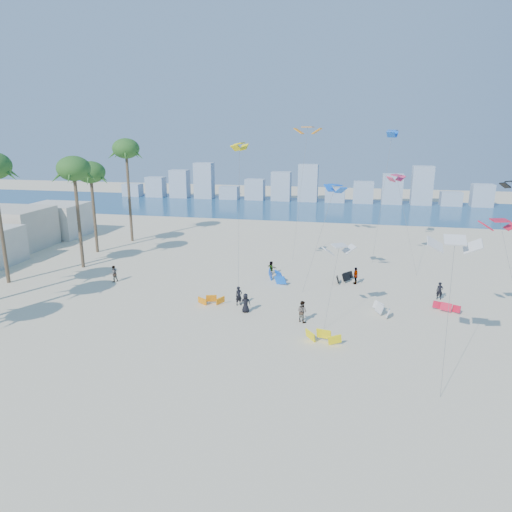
# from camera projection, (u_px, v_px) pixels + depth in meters

# --- Properties ---
(ground) EXTENTS (220.00, 220.00, 0.00)m
(ground) POSITION_uv_depth(u_px,v_px,m) (163.00, 381.00, 31.16)
(ground) COLOR beige
(ground) RESTS_ON ground
(ocean) EXTENTS (220.00, 220.00, 0.00)m
(ocean) POSITION_uv_depth(u_px,v_px,m) (296.00, 208.00, 99.19)
(ocean) COLOR navy
(ocean) RESTS_ON ground
(kitesurfer_near) EXTENTS (0.79, 0.76, 1.83)m
(kitesurfer_near) POSITION_uv_depth(u_px,v_px,m) (239.00, 296.00, 44.32)
(kitesurfer_near) COLOR black
(kitesurfer_near) RESTS_ON ground
(kitesurfer_mid) EXTENTS (1.17, 1.12, 1.91)m
(kitesurfer_mid) POSITION_uv_depth(u_px,v_px,m) (302.00, 311.00, 40.48)
(kitesurfer_mid) COLOR gray
(kitesurfer_mid) RESTS_ON ground
(kitesurfers_far) EXTENTS (40.48, 16.25, 1.85)m
(kitesurfers_far) POSITION_uv_depth(u_px,v_px,m) (304.00, 289.00, 46.27)
(kitesurfers_far) COLOR black
(kitesurfers_far) RESTS_ON ground
(grounded_kites) EXTENTS (24.35, 17.69, 1.09)m
(grounded_kites) POSITION_uv_depth(u_px,v_px,m) (321.00, 295.00, 45.76)
(grounded_kites) COLOR orange
(grounded_kites) RESTS_ON ground
(flying_kites) EXTENTS (29.88, 37.27, 16.94)m
(flying_kites) POSITION_uv_depth(u_px,v_px,m) (380.00, 174.00, 47.26)
(flying_kites) COLOR silver
(flying_kites) RESTS_ON ground
(palm_row) EXTENTS (8.48, 44.80, 14.87)m
(palm_row) POSITION_uv_depth(u_px,v_px,m) (16.00, 173.00, 47.65)
(palm_row) COLOR brown
(palm_row) RESTS_ON ground
(distant_skyline) EXTENTS (85.00, 3.00, 8.40)m
(distant_skyline) POSITION_uv_depth(u_px,v_px,m) (297.00, 188.00, 108.07)
(distant_skyline) COLOR #9EADBF
(distant_skyline) RESTS_ON ground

